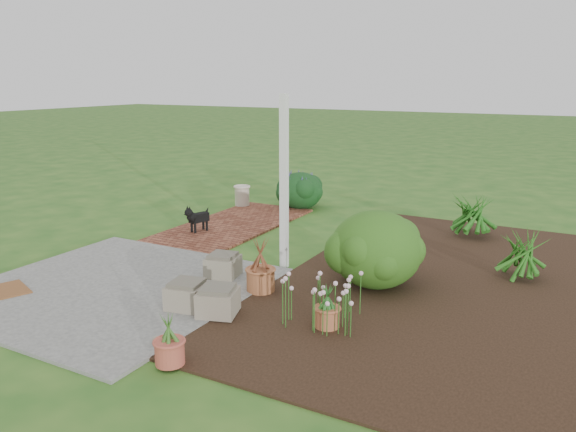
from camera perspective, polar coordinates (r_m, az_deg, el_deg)
The scene contains 19 objects.
ground at distance 8.34m, azimuth -2.53°, elevation -5.10°, with size 80.00×80.00×0.00m, color #25571B.
concrete_patio at distance 7.79m, azimuth -17.33°, elevation -6.98°, with size 3.50×3.50×0.04m, color #5A5A58.
brick_path at distance 10.62m, azimuth -5.53°, elevation -0.87°, with size 1.60×3.50×0.04m, color brown.
garden_bed at distance 7.89m, azimuth 15.31°, elevation -6.60°, with size 4.00×7.00×0.03m, color black.
veranda_post at distance 7.96m, azimuth -0.40°, elevation 3.31°, with size 0.10×0.10×2.50m, color white.
stone_trough_near at distance 6.85m, azimuth -10.21°, elevation -7.98°, with size 0.42×0.42×0.28m, color #78705A.
stone_trough_mid at distance 6.61m, azimuth -7.12°, elevation -8.67°, with size 0.43×0.43×0.29m, color #756B59.
stone_trough_far at distance 7.82m, azimuth -6.61°, elevation -5.10°, with size 0.41×0.41×0.28m, color #776D5B.
coir_doormat at distance 8.14m, azimuth -26.38°, elevation -6.69°, with size 0.60×0.38×0.02m, color brown.
black_dog at distance 10.07m, azimuth -9.24°, elevation -0.10°, with size 0.26×0.51×0.45m.
cream_ceramic_urn at distance 12.09m, azimuth -4.69°, elevation 2.06°, with size 0.31×0.31×0.41m, color beige.
evergreen_shrub at distance 7.46m, azimuth 8.94°, elevation -3.14°, with size 1.21×1.21×1.03m, color #0D400E.
agapanthus_clump_back at distance 8.29m, azimuth 22.67°, elevation -3.10°, with size 0.91×0.91×0.82m, color #0C3F0E, non-canonical shape.
agapanthus_clump_front at distance 10.21m, azimuth 18.17°, elevation 0.60°, with size 1.03×1.03×0.92m, color #1A410B, non-canonical shape.
pink_flower_patch at distance 6.39m, azimuth 4.05°, elevation -7.99°, with size 0.93×0.93×0.60m, color #113D0F, non-canonical shape.
terracotta_pot_bronze at distance 7.28m, azimuth -2.80°, elevation -6.48°, with size 0.36×0.36×0.30m, color #9F5B35.
terracotta_pot_small_left at distance 6.29m, azimuth 4.01°, elevation -10.20°, with size 0.27×0.27×0.23m, color #AD5E3A.
terracotta_pot_small_right at distance 5.64m, azimuth -11.93°, elevation -13.38°, with size 0.28×0.28×0.24m, color #B14C3C.
purple_flowering_bush at distance 11.93m, azimuth 1.27°, elevation 2.68°, with size 0.94×0.94×0.80m, color black.
Camera 1 is at (4.09, -6.74, 2.70)m, focal length 35.00 mm.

